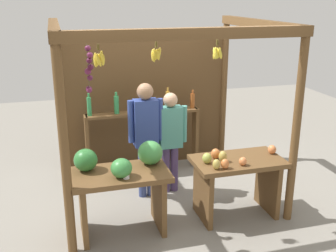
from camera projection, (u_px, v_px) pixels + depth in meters
ground_plane at (164, 193)px, 5.84m from camera, size 12.00×12.00×0.00m
market_stall at (155, 89)px, 5.83m from camera, size 2.80×2.29×2.40m
fruit_counter_left at (122, 178)px, 4.73m from camera, size 1.15×0.67×1.06m
fruit_counter_right at (236, 175)px, 5.09m from camera, size 1.13×0.64×0.91m
bottle_shelf_unit at (143, 125)px, 6.32m from camera, size 1.79×0.22×1.35m
vendor_man at (146, 130)px, 5.46m from camera, size 0.48×0.22×1.62m
vendor_woman at (170, 135)px, 5.64m from camera, size 0.48×0.20×1.46m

